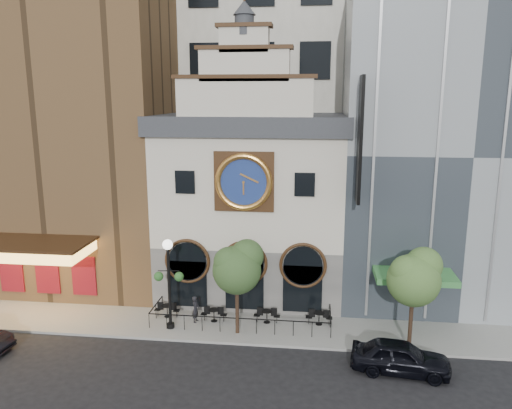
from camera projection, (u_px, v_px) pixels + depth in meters
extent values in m
plane|color=black|center=(235.00, 345.00, 27.67)|extent=(120.00, 120.00, 0.00)
cube|color=gray|center=(241.00, 324.00, 30.08)|extent=(44.00, 5.00, 0.15)
cube|color=#605E5B|center=(253.00, 262.00, 34.98)|extent=(12.00, 8.00, 4.00)
cube|color=beige|center=(253.00, 185.00, 33.80)|extent=(12.00, 8.00, 7.00)
cube|color=#2D3035|center=(252.00, 124.00, 32.93)|extent=(12.60, 8.60, 1.20)
cube|color=#372110|center=(244.00, 182.00, 29.65)|extent=(3.60, 0.25, 3.60)
cylinder|color=navy|center=(244.00, 182.00, 29.52)|extent=(3.10, 0.12, 3.10)
torus|color=#C6863A|center=(243.00, 182.00, 29.44)|extent=(3.46, 0.36, 3.46)
cylinder|color=#2D3035|center=(244.00, 25.00, 28.22)|extent=(1.10, 1.10, 1.10)
cone|color=#2D3035|center=(244.00, 8.00, 28.02)|extent=(1.30, 1.30, 0.80)
cube|color=brown|center=(78.00, 108.00, 36.17)|extent=(14.00, 12.00, 25.00)
cube|color=#FFBF59|center=(30.00, 250.00, 30.47)|extent=(7.00, 3.40, 0.70)
cube|color=#372110|center=(30.00, 242.00, 30.37)|extent=(7.40, 3.80, 0.15)
cube|color=maroon|center=(48.00, 274.00, 32.54)|extent=(5.60, 0.15, 2.60)
cube|color=gray|center=(447.00, 147.00, 33.71)|extent=(14.00, 12.00, 20.00)
cube|color=#408D46|center=(415.00, 276.00, 28.50)|extent=(4.50, 2.40, 0.35)
cube|color=black|center=(360.00, 140.00, 27.45)|extent=(0.18, 1.60, 7.00)
cube|color=silver|center=(270.00, 19.00, 42.81)|extent=(20.00, 16.00, 40.00)
cylinder|color=black|center=(167.00, 306.00, 30.74)|extent=(0.68, 0.68, 0.03)
cylinder|color=black|center=(167.00, 311.00, 30.82)|extent=(0.06, 0.06, 0.72)
cylinder|color=black|center=(214.00, 310.00, 30.13)|extent=(0.68, 0.68, 0.03)
cylinder|color=black|center=(214.00, 316.00, 30.21)|extent=(0.06, 0.06, 0.72)
cylinder|color=black|center=(267.00, 311.00, 29.94)|extent=(0.68, 0.68, 0.03)
cylinder|color=black|center=(267.00, 317.00, 30.02)|extent=(0.06, 0.06, 0.72)
cylinder|color=black|center=(319.00, 313.00, 29.70)|extent=(0.68, 0.68, 0.03)
cylinder|color=black|center=(319.00, 319.00, 29.78)|extent=(0.06, 0.06, 0.72)
imported|color=black|center=(400.00, 357.00, 24.81)|extent=(5.06, 2.54, 1.65)
imported|color=black|center=(196.00, 309.00, 30.04)|extent=(0.46, 0.64, 1.63)
cylinder|color=black|center=(169.00, 289.00, 28.90)|extent=(0.18, 0.18, 4.92)
cylinder|color=black|center=(171.00, 325.00, 29.40)|extent=(0.43, 0.43, 0.30)
sphere|color=white|center=(168.00, 245.00, 28.33)|extent=(0.59, 0.59, 0.59)
sphere|color=#235522|center=(159.00, 276.00, 28.76)|extent=(0.55, 0.55, 0.55)
sphere|color=#235522|center=(179.00, 277.00, 28.73)|extent=(0.55, 0.55, 0.55)
cylinder|color=#382619|center=(237.00, 309.00, 28.51)|extent=(0.21, 0.21, 2.97)
sphere|color=#2E4E1F|center=(237.00, 270.00, 28.01)|extent=(2.76, 2.76, 2.76)
sphere|color=#2E4E1F|center=(247.00, 256.00, 28.10)|extent=(1.91, 1.91, 1.91)
sphere|color=#2E4E1F|center=(229.00, 262.00, 27.74)|extent=(1.70, 1.70, 1.70)
cylinder|color=#382619|center=(411.00, 322.00, 26.77)|extent=(0.22, 0.22, 3.02)
sphere|color=#426A2A|center=(414.00, 280.00, 26.27)|extent=(2.81, 2.81, 2.81)
sphere|color=#426A2A|center=(424.00, 265.00, 26.36)|extent=(1.94, 1.94, 1.94)
sphere|color=#426A2A|center=(407.00, 272.00, 25.99)|extent=(1.73, 1.73, 1.73)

